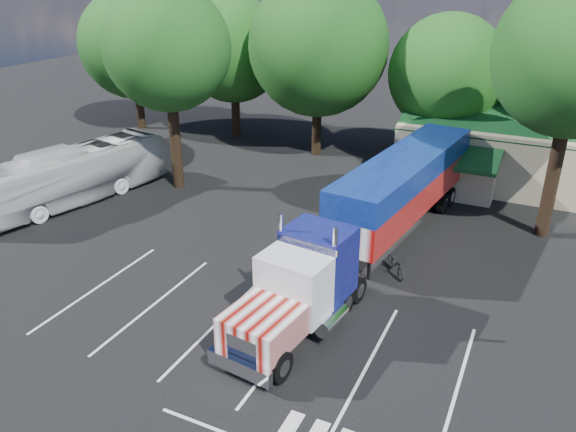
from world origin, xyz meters
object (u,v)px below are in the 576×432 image
at_px(bicycle, 396,264).
at_px(tour_bus, 74,175).
at_px(woman, 307,284).
at_px(silver_sedan, 442,172).
at_px(semi_truck, 382,205).

relative_size(bicycle, tour_bus, 0.16).
relative_size(woman, bicycle, 0.98).
distance_m(woman, bicycle, 5.01).
height_order(woman, silver_sedan, woman).
relative_size(semi_truck, woman, 11.41).
xyz_separation_m(semi_truck, woman, (-1.41, -6.03, -1.61)).
bearing_deg(tour_bus, woman, -1.72).
xyz_separation_m(bicycle, tour_bus, (-20.24, 0.29, 1.19)).
bearing_deg(tour_bus, semi_truck, 17.39).
bearing_deg(woman, bicycle, -56.91).
relative_size(tour_bus, silver_sedan, 2.61).
xyz_separation_m(woman, tour_bus, (-17.44, 4.42, 0.74)).
distance_m(woman, tour_bus, 18.01).
height_order(bicycle, tour_bus, tour_bus).
bearing_deg(semi_truck, tour_bus, -167.89).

